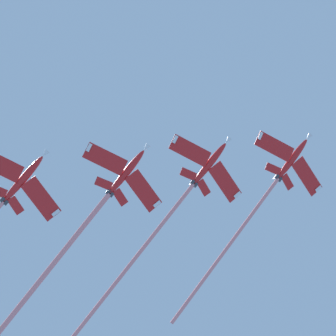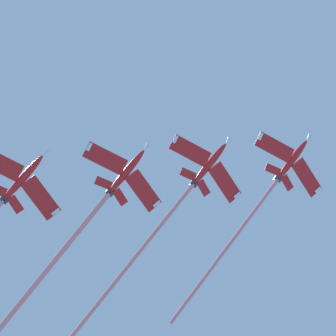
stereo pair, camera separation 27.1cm
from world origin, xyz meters
name	(u,v)px [view 1 (the left image)]	position (x,y,z in m)	size (l,w,h in m)	color
jet_lead	(270,189)	(19.58, 11.85, 139.70)	(22.51, 46.98, 24.13)	red
jet_second	(181,200)	(1.22, 20.68, 133.03)	(23.26, 48.75, 24.09)	red
jet_third	(90,218)	(-15.38, 30.23, 126.07)	(22.04, 46.93, 22.74)	red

